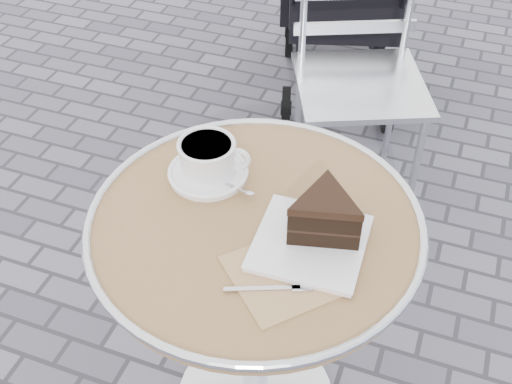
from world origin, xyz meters
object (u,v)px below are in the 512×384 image
(cafe_table, at_px, (255,272))
(cake_plate_set, at_px, (321,223))
(bistro_chair, at_px, (358,44))
(cappuccino_set, at_px, (208,162))

(cafe_table, distance_m, cake_plate_set, 0.26)
(cafe_table, bearing_deg, bistro_chair, 90.86)
(cafe_table, height_order, bistro_chair, bistro_chair)
(bistro_chair, bearing_deg, cake_plate_set, -105.29)
(cappuccino_set, distance_m, bistro_chair, 0.98)
(cafe_table, bearing_deg, cappuccino_set, 146.04)
(cappuccino_set, bearing_deg, bistro_chair, 65.64)
(cake_plate_set, bearing_deg, cappuccino_set, 156.82)
(cake_plate_set, relative_size, bistro_chair, 0.38)
(bistro_chair, bearing_deg, cappuccino_set, -121.70)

